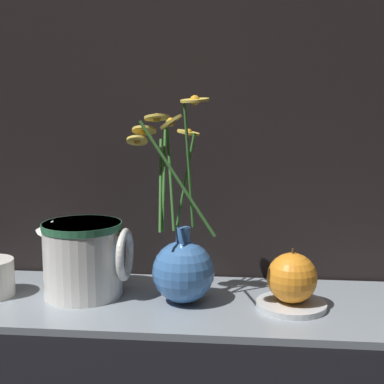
% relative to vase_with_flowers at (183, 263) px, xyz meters
% --- Properties ---
extents(ground_plane, '(6.00, 6.00, 0.00)m').
position_rel_vase_with_flowers_xyz_m(ground_plane, '(0.02, 0.01, -0.08)').
color(ground_plane, black).
extents(shelf, '(0.89, 0.28, 0.01)m').
position_rel_vase_with_flowers_xyz_m(shelf, '(0.02, 0.01, -0.07)').
color(shelf, gray).
rests_on(shelf, ground_plane).
extents(vase_with_flowers, '(0.15, 0.19, 0.35)m').
position_rel_vase_with_flowers_xyz_m(vase_with_flowers, '(0.00, 0.00, 0.00)').
color(vase_with_flowers, '#3F72B7').
rests_on(vase_with_flowers, shelf).
extents(ceramic_pitcher, '(0.17, 0.14, 0.15)m').
position_rel_vase_with_flowers_xyz_m(ceramic_pitcher, '(-0.18, 0.02, 0.00)').
color(ceramic_pitcher, white).
rests_on(ceramic_pitcher, shelf).
extents(saucer_plate, '(0.12, 0.12, 0.01)m').
position_rel_vase_with_flowers_xyz_m(saucer_plate, '(0.18, -0.01, -0.06)').
color(saucer_plate, silver).
rests_on(saucer_plate, shelf).
extents(orange_fruit, '(0.08, 0.08, 0.09)m').
position_rel_vase_with_flowers_xyz_m(orange_fruit, '(0.18, -0.01, -0.02)').
color(orange_fruit, orange).
rests_on(orange_fruit, saucer_plate).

